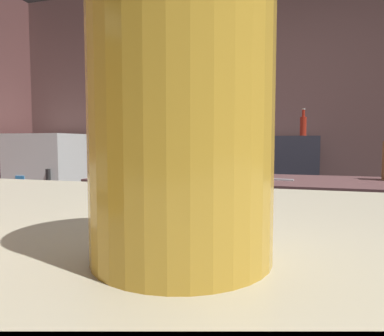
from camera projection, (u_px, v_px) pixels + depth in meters
name	position (u px, v px, depth m)	size (l,w,h in m)	color
wall_back	(255.00, 119.00, 3.34)	(5.20, 0.10, 2.70)	brown
prep_counter	(286.00, 266.00, 1.85)	(2.10, 0.60, 0.93)	#533636
back_shelf	(264.00, 203.00, 3.09)	(0.89, 0.36, 1.18)	#31333F
mini_fridge	(49.00, 194.00, 3.54)	(0.66, 0.58, 1.21)	white
bartender	(196.00, 170.00, 1.49)	(0.43, 0.52, 1.74)	#362834
mixing_bowl	(158.00, 173.00, 1.92)	(0.20, 0.20, 0.05)	#D1483B
chefs_knife	(270.00, 179.00, 1.80)	(0.24, 0.03, 0.01)	silver
pint_glass_near	(181.00, 117.00, 0.16)	(0.08, 0.08, 0.13)	gold
bottle_hot_sauce	(303.00, 125.00, 2.92)	(0.05, 0.05, 0.23)	red
bottle_olive_oil	(231.00, 126.00, 3.07)	(0.05, 0.05, 0.23)	red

